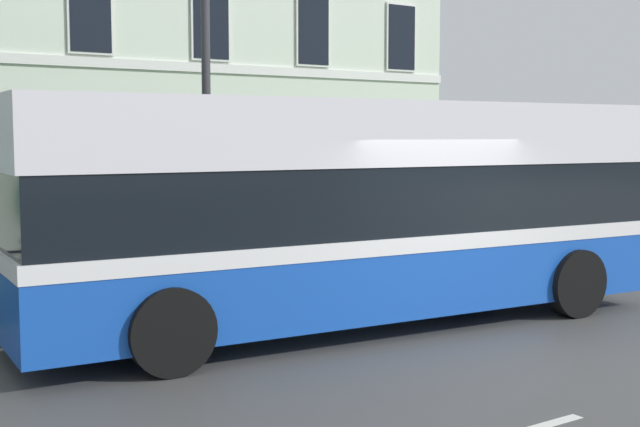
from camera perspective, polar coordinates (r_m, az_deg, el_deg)
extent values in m
cube|color=#474645|center=(10.14, 12.54, -9.58)|extent=(60.00, 56.00, 0.06)
cube|color=silver|center=(12.84, 0.54, -6.15)|extent=(54.00, 0.14, 0.01)
cube|color=#9E9E99|center=(13.21, -0.62, -5.58)|extent=(57.00, 0.24, 0.12)
cube|color=#45733C|center=(15.25, -5.66, -4.13)|extent=(57.00, 4.59, 0.12)
cube|color=silver|center=(23.26, -16.04, 11.81)|extent=(16.24, 9.78, 10.31)
cube|color=white|center=(18.55, -11.13, 9.76)|extent=(16.24, 0.06, 0.20)
cube|color=#2D333D|center=(18.53, -10.96, 1.08)|extent=(1.10, 0.06, 2.20)
cube|color=white|center=(18.01, -14.96, 2.93)|extent=(0.95, 0.04, 1.71)
cube|color=black|center=(17.99, -14.94, 2.93)|extent=(0.85, 0.03, 1.61)
cube|color=white|center=(19.07, -7.25, 3.19)|extent=(0.95, 0.04, 1.71)
cube|color=black|center=(19.05, -7.22, 3.19)|extent=(0.85, 0.03, 1.61)
cube|color=white|center=(20.44, -0.46, 3.37)|extent=(0.95, 0.04, 1.71)
cube|color=black|center=(20.42, -0.43, 3.37)|extent=(0.85, 0.03, 1.61)
cube|color=white|center=(22.06, 5.41, 3.49)|extent=(0.95, 0.04, 1.71)
cube|color=black|center=(22.04, 5.44, 3.49)|extent=(0.85, 0.03, 1.61)
cube|color=white|center=(18.17, -15.20, 12.97)|extent=(0.95, 0.04, 1.71)
cube|color=black|center=(18.15, -15.18, 12.98)|extent=(0.85, 0.03, 1.61)
cube|color=white|center=(19.22, -7.36, 12.68)|extent=(0.95, 0.04, 1.71)
cube|color=black|center=(19.20, -7.33, 12.68)|extent=(0.85, 0.03, 1.61)
cube|color=white|center=(20.58, -0.47, 12.23)|extent=(0.95, 0.04, 1.71)
cube|color=black|center=(20.56, -0.43, 12.23)|extent=(0.85, 0.03, 1.61)
cube|color=white|center=(22.19, 5.48, 11.70)|extent=(0.95, 0.04, 1.71)
cube|color=black|center=(22.17, 5.52, 11.70)|extent=(0.85, 0.03, 1.61)
cube|color=black|center=(13.35, -0.90, -1.08)|extent=(16.11, 0.04, 0.04)
cube|color=black|center=(13.48, -0.89, -4.76)|extent=(16.11, 0.04, 0.04)
cylinder|color=black|center=(11.63, -19.27, -4.69)|extent=(0.02, 0.02, 0.95)
cylinder|color=black|center=(11.76, -17.10, -4.52)|extent=(0.02, 0.02, 0.95)
cylinder|color=black|center=(11.90, -14.98, -4.35)|extent=(0.02, 0.02, 0.95)
cylinder|color=black|center=(12.05, -12.90, -4.18)|extent=(0.02, 0.02, 0.95)
cylinder|color=black|center=(12.22, -10.89, -4.01)|extent=(0.02, 0.02, 0.95)
cylinder|color=black|center=(12.41, -8.93, -3.84)|extent=(0.02, 0.02, 0.95)
cylinder|color=black|center=(12.61, -7.04, -3.67)|extent=(0.02, 0.02, 0.95)
cylinder|color=black|center=(12.82, -5.21, -3.50)|extent=(0.02, 0.02, 0.95)
cylinder|color=black|center=(13.05, -3.44, -3.34)|extent=(0.02, 0.02, 0.95)
cylinder|color=black|center=(13.29, -1.73, -3.18)|extent=(0.02, 0.02, 0.95)
cylinder|color=black|center=(13.54, -0.08, -3.02)|extent=(0.02, 0.02, 0.95)
cylinder|color=black|center=(13.80, 1.50, -2.86)|extent=(0.02, 0.02, 0.95)
cylinder|color=black|center=(14.07, 3.03, -2.71)|extent=(0.02, 0.02, 0.95)
cylinder|color=black|center=(14.35, 4.49, -2.56)|extent=(0.02, 0.02, 0.95)
cylinder|color=black|center=(14.64, 5.90, -2.41)|extent=(0.02, 0.02, 0.95)
cylinder|color=black|center=(14.94, 7.25, -2.27)|extent=(0.02, 0.02, 0.95)
cylinder|color=black|center=(15.24, 8.55, -2.14)|extent=(0.02, 0.02, 0.95)
cylinder|color=black|center=(15.56, 9.80, -2.01)|extent=(0.02, 0.02, 0.95)
cylinder|color=black|center=(15.88, 11.00, -1.88)|extent=(0.02, 0.02, 0.95)
cylinder|color=black|center=(16.21, 12.14, -1.76)|extent=(0.02, 0.02, 0.95)
cylinder|color=black|center=(16.54, 13.25, -1.64)|extent=(0.02, 0.02, 0.95)
cylinder|color=black|center=(16.88, 14.30, -1.53)|extent=(0.02, 0.02, 0.95)
cylinder|color=black|center=(17.23, 15.32, -1.42)|extent=(0.02, 0.02, 0.95)
cylinder|color=black|center=(17.58, 16.30, -1.31)|extent=(0.02, 0.02, 0.95)
cylinder|color=black|center=(17.93, 17.23, -1.21)|extent=(0.02, 0.02, 0.95)
cylinder|color=black|center=(18.29, 18.13, -1.11)|extent=(0.02, 0.02, 0.95)
cylinder|color=black|center=(18.66, 19.00, -1.01)|extent=(0.02, 0.02, 0.95)
cylinder|color=black|center=(19.03, 19.83, -0.92)|extent=(0.02, 0.02, 0.95)
cube|color=blue|center=(11.49, 2.05, -3.74)|extent=(9.19, 3.19, 0.98)
cube|color=white|center=(11.42, 2.06, -1.51)|extent=(9.21, 3.21, 0.20)
cube|color=black|center=(11.37, 2.06, 1.01)|extent=(9.11, 3.14, 0.93)
cube|color=silver|center=(11.34, 2.08, 5.40)|extent=(9.19, 3.19, 0.82)
cube|color=black|center=(14.29, 17.72, 1.45)|extent=(0.22, 2.09, 0.85)
cube|color=black|center=(14.26, 17.82, 4.96)|extent=(0.20, 1.79, 0.52)
cylinder|color=silver|center=(14.95, 15.35, -2.86)|extent=(0.06, 0.20, 0.20)
cylinder|color=silver|center=(13.89, 20.00, -3.61)|extent=(0.06, 0.20, 0.20)
cylinder|color=black|center=(14.21, 9.77, -3.17)|extent=(0.98, 0.37, 0.96)
cylinder|color=black|center=(12.48, 16.76, -4.49)|extent=(0.98, 0.37, 0.96)
cylinder|color=black|center=(11.44, -14.07, -5.31)|extent=(0.98, 0.37, 0.96)
cylinder|color=black|center=(9.20, -10.02, -7.80)|extent=(0.98, 0.37, 0.96)
cylinder|color=#333338|center=(13.64, -7.67, 8.23)|extent=(0.14, 0.14, 6.28)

